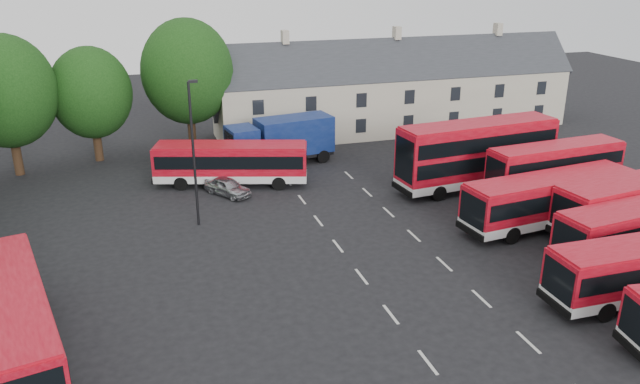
{
  "coord_description": "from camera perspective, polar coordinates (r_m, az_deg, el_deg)",
  "views": [
    {
      "loc": [
        -11.05,
        -26.01,
        16.29
      ],
      "look_at": [
        -0.03,
        9.54,
        2.2
      ],
      "focal_mm": 35.0,
      "sensor_mm": 36.0,
      "label": 1
    }
  ],
  "objects": [
    {
      "name": "bus_row_e",
      "position": [
        42.14,
        20.27,
        -0.39
      ],
      "size": [
        12.16,
        4.02,
        3.38
      ],
      "rotation": [
        0.0,
        0.0,
        0.11
      ],
      "color": "silver",
      "rests_on": "ground"
    },
    {
      "name": "bus_north",
      "position": [
        47.35,
        -8.13,
        2.87
      ],
      "size": [
        11.6,
        5.78,
        3.21
      ],
      "rotation": [
        0.0,
        0.0,
        -0.3
      ],
      "color": "silver",
      "rests_on": "ground"
    },
    {
      "name": "box_truck",
      "position": [
        51.81,
        -3.52,
        4.88
      ],
      "size": [
        9.12,
        4.06,
        3.85
      ],
      "rotation": [
        0.0,
        0.0,
        0.15
      ],
      "color": "black",
      "rests_on": "ground"
    },
    {
      "name": "bus_dd_south",
      "position": [
        46.58,
        20.65,
        1.97
      ],
      "size": [
        10.27,
        3.1,
        4.15
      ],
      "rotation": [
        0.0,
        0.0,
        0.08
      ],
      "color": "silver",
      "rests_on": "ground"
    },
    {
      "name": "silver_car",
      "position": [
        45.7,
        -8.46,
        0.49
      ],
      "size": [
        3.42,
        4.02,
        1.3
      ],
      "primitive_type": "imported",
      "rotation": [
        0.0,
        0.0,
        0.6
      ],
      "color": "#ABAFB3",
      "rests_on": "ground"
    },
    {
      "name": "bus_dd_north",
      "position": [
        47.42,
        14.17,
        3.66
      ],
      "size": [
        12.52,
        3.96,
        5.05
      ],
      "rotation": [
        0.0,
        0.0,
        0.09
      ],
      "color": "silver",
      "rests_on": "ground"
    },
    {
      "name": "lamppost",
      "position": [
        39.53,
        -11.48,
        3.74
      ],
      "size": [
        0.65,
        0.27,
        9.39
      ],
      "rotation": [
        0.0,
        0.0,
        -0.06
      ],
      "color": "black",
      "rests_on": "ground"
    },
    {
      "name": "lane_markings",
      "position": [
        35.11,
        7.66,
        -7.09
      ],
      "size": [
        5.15,
        33.8,
        0.01
      ],
      "color": "beige",
      "rests_on": "ground"
    },
    {
      "name": "bus_row_d",
      "position": [
        43.87,
        27.24,
        -0.56
      ],
      "size": [
        12.48,
        4.35,
        3.45
      ],
      "rotation": [
        0.0,
        0.0,
        0.13
      ],
      "color": "silver",
      "rests_on": "ground"
    },
    {
      "name": "terrace_houses",
      "position": [
        62.6,
        6.82,
        9.14
      ],
      "size": [
        35.7,
        7.13,
        10.06
      ],
      "color": "beige",
      "rests_on": "ground"
    },
    {
      "name": "ground",
      "position": [
        32.61,
        5.08,
        -9.32
      ],
      "size": [
        140.0,
        140.0,
        0.0
      ],
      "primitive_type": "plane",
      "color": "black",
      "rests_on": "ground"
    },
    {
      "name": "bus_west",
      "position": [
        29.75,
        -26.26,
        -10.3
      ],
      "size": [
        5.26,
        12.2,
        3.36
      ],
      "rotation": [
        0.0,
        0.0,
        1.79
      ],
      "color": "silver",
      "rests_on": "ground"
    }
  ]
}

